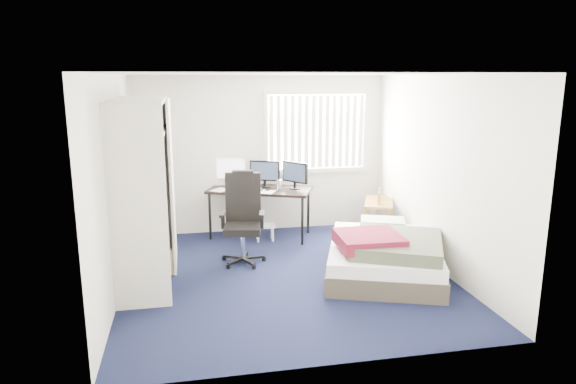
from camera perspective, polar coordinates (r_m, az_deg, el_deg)
The scene contains 10 objects.
ground at distance 6.59m, azimuth -0.20°, elevation -9.31°, with size 4.20×4.20×0.00m, color black.
room_shell at distance 6.19m, azimuth -0.21°, elevation 3.78°, with size 4.20×4.20×4.20m.
window_assembly at distance 8.35m, azimuth 3.19°, elevation 6.69°, with size 1.72×0.09×1.32m.
closet at distance 6.38m, azimuth -15.59°, elevation 2.14°, with size 0.64×1.84×2.22m.
desk at distance 8.00m, azimuth -3.09°, elevation 0.61°, with size 1.72×1.26×1.23m.
office_chair at distance 7.00m, azimuth -5.02°, elevation -3.94°, with size 0.67×0.67×1.23m.
footstool at distance 7.92m, azimuth -2.57°, elevation -4.05°, with size 0.32×0.27×0.25m.
nightstand at distance 8.16m, azimuth 10.07°, elevation -1.43°, with size 0.70×0.93×0.75m.
bed at distance 6.69m, azimuth 10.69°, elevation -6.77°, with size 1.92×2.19×0.61m.
pine_box at distance 6.81m, azimuth -14.74°, elevation -7.51°, with size 0.44×0.33×0.33m, color #A27951.
Camera 1 is at (-1.17, -6.00, 2.46)m, focal length 32.00 mm.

